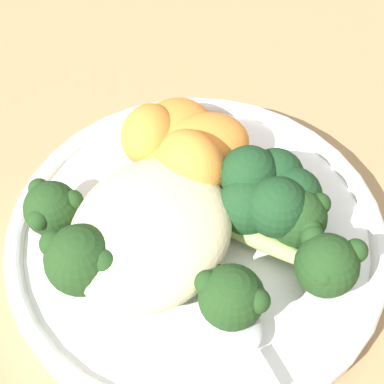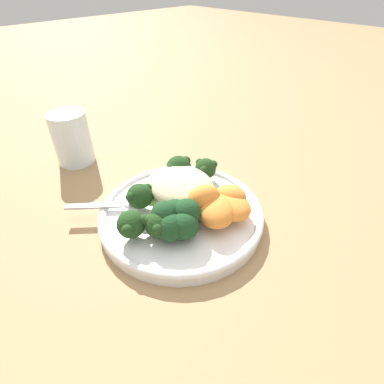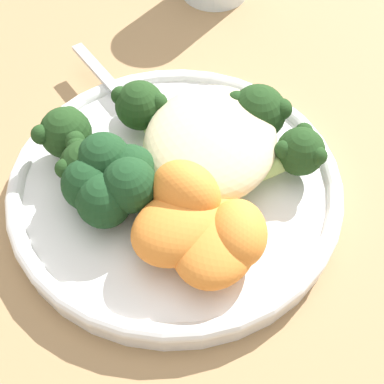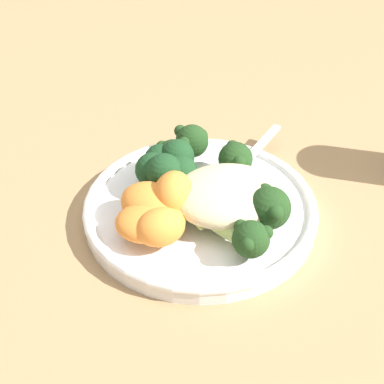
{
  "view_description": "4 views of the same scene",
  "coord_description": "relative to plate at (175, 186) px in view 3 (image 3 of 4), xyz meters",
  "views": [
    {
      "loc": [
        -0.2,
        -0.07,
        0.35
      ],
      "look_at": [
        0.02,
        0.02,
        0.04
      ],
      "focal_mm": 60.0,
      "sensor_mm": 36.0,
      "label": 1
    },
    {
      "loc": [
        0.25,
        -0.21,
        0.3
      ],
      "look_at": [
        0.01,
        0.03,
        0.04
      ],
      "focal_mm": 28.0,
      "sensor_mm": 36.0,
      "label": 2
    },
    {
      "loc": [
        0.23,
        0.08,
        0.32
      ],
      "look_at": [
        0.02,
        0.03,
        0.03
      ],
      "focal_mm": 50.0,
      "sensor_mm": 36.0,
      "label": 3
    },
    {
      "loc": [
        0.09,
        0.42,
        0.37
      ],
      "look_at": [
        0.02,
        0.02,
        0.04
      ],
      "focal_mm": 50.0,
      "sensor_mm": 36.0,
      "label": 4
    }
  ],
  "objects": [
    {
      "name": "spoon",
      "position": [
        -0.06,
        -0.05,
        0.01
      ],
      "size": [
        0.09,
        0.1,
        0.01
      ],
      "rotation": [
        0.0,
        0.0,
        3.99
      ],
      "color": "#B7B7BC",
      "rests_on": "plate"
    },
    {
      "name": "ground_plane",
      "position": [
        -0.01,
        -0.01,
        -0.01
      ],
      "size": [
        4.0,
        4.0,
        0.0
      ],
      "primitive_type": "plane",
      "color": "#9E7A51"
    },
    {
      "name": "broccoli_stalk_2",
      "position": [
        -0.03,
        0.01,
        0.02
      ],
      "size": [
        0.09,
        0.03,
        0.03
      ],
      "rotation": [
        0.0,
        0.0,
        3.17
      ],
      "color": "#9EBC66",
      "rests_on": "plate"
    },
    {
      "name": "sweet_potato_chunk_3",
      "position": [
        0.05,
        0.05,
        0.03
      ],
      "size": [
        0.05,
        0.05,
        0.03
      ],
      "primitive_type": "ellipsoid",
      "rotation": [
        0.0,
        0.0,
        0.23
      ],
      "color": "orange",
      "rests_on": "plate"
    },
    {
      "name": "sweet_potato_chunk_1",
      "position": [
        0.03,
        0.02,
        0.03
      ],
      "size": [
        0.05,
        0.06,
        0.05
      ],
      "primitive_type": "ellipsoid",
      "rotation": [
        0.0,
        0.0,
        1.15
      ],
      "color": "orange",
      "rests_on": "plate"
    },
    {
      "name": "sweet_potato_chunk_2",
      "position": [
        0.05,
        0.02,
        0.03
      ],
      "size": [
        0.08,
        0.08,
        0.03
      ],
      "primitive_type": "ellipsoid",
      "rotation": [
        0.0,
        0.0,
        5.51
      ],
      "color": "orange",
      "rests_on": "plate"
    },
    {
      "name": "broccoli_stalk_4",
      "position": [
        -0.04,
        -0.03,
        0.03
      ],
      "size": [
        0.08,
        0.08,
        0.04
      ],
      "rotation": [
        0.0,
        0.0,
        3.9
      ],
      "color": "#9EBC66",
      "rests_on": "plate"
    },
    {
      "name": "broccoli_stalk_5",
      "position": [
        -0.0,
        -0.07,
        0.03
      ],
      "size": [
        0.04,
        0.13,
        0.04
      ],
      "rotation": [
        0.0,
        0.0,
        4.57
      ],
      "color": "#9EBC66",
      "rests_on": "plate"
    },
    {
      "name": "sweet_potato_chunk_0",
      "position": [
        0.05,
        0.04,
        0.02
      ],
      "size": [
        0.07,
        0.06,
        0.03
      ],
      "primitive_type": "ellipsoid",
      "rotation": [
        0.0,
        0.0,
        3.08
      ],
      "color": "orange",
      "rests_on": "plate"
    },
    {
      "name": "plate",
      "position": [
        0.0,
        0.0,
        0.0
      ],
      "size": [
        0.24,
        0.24,
        0.02
      ],
      "color": "white",
      "rests_on": "ground_plane"
    },
    {
      "name": "kale_tuft",
      "position": [
        0.03,
        -0.03,
        0.03
      ],
      "size": [
        0.06,
        0.07,
        0.04
      ],
      "color": "#193D1E",
      "rests_on": "plate"
    },
    {
      "name": "quinoa_mound",
      "position": [
        -0.02,
        0.02,
        0.03
      ],
      "size": [
        0.11,
        0.09,
        0.04
      ],
      "primitive_type": "ellipsoid",
      "color": "beige",
      "rests_on": "plate"
    },
    {
      "name": "broccoli_stalk_6",
      "position": [
        0.02,
        -0.04,
        0.03
      ],
      "size": [
        0.04,
        0.13,
        0.04
      ],
      "rotation": [
        0.0,
        0.0,
        4.81
      ],
      "color": "#9EBC66",
      "rests_on": "plate"
    },
    {
      "name": "broccoli_stalk_3",
      "position": [
        -0.02,
        -0.0,
        0.02
      ],
      "size": [
        0.09,
        0.06,
        0.03
      ],
      "rotation": [
        0.0,
        0.0,
        3.67
      ],
      "color": "#9EBC66",
      "rests_on": "plate"
    },
    {
      "name": "broccoli_stalk_1",
      "position": [
        -0.05,
        0.04,
        0.03
      ],
      "size": [
        0.1,
        0.07,
        0.04
      ],
      "rotation": [
        0.0,
        0.0,
        2.7
      ],
      "color": "#9EBC66",
      "rests_on": "plate"
    },
    {
      "name": "broccoli_stalk_0",
      "position": [
        -0.02,
        0.07,
        0.03
      ],
      "size": [
        0.08,
        0.1,
        0.03
      ],
      "rotation": [
        0.0,
        0.0,
        2.13
      ],
      "color": "#9EBC66",
      "rests_on": "plate"
    }
  ]
}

